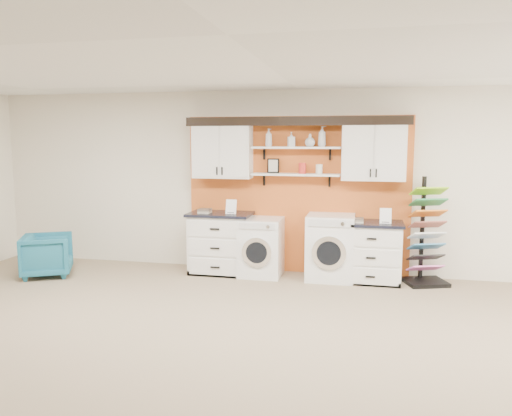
% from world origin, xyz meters
% --- Properties ---
extents(floor, '(10.00, 10.00, 0.00)m').
position_xyz_m(floor, '(0.00, 0.00, 0.00)').
color(floor, '#89705C').
rests_on(floor, ground).
extents(ceiling, '(10.00, 10.00, 0.00)m').
position_xyz_m(ceiling, '(0.00, 0.00, 2.80)').
color(ceiling, white).
rests_on(ceiling, wall_back).
extents(wall_back, '(10.00, 0.00, 10.00)m').
position_xyz_m(wall_back, '(0.00, 4.00, 1.40)').
color(wall_back, beige).
rests_on(wall_back, floor).
extents(accent_panel, '(3.40, 0.07, 2.40)m').
position_xyz_m(accent_panel, '(0.00, 3.96, 1.20)').
color(accent_panel, '#C65B21').
rests_on(accent_panel, wall_back).
extents(upper_cabinet_left, '(0.90, 0.35, 0.84)m').
position_xyz_m(upper_cabinet_left, '(-1.13, 3.79, 1.88)').
color(upper_cabinet_left, white).
rests_on(upper_cabinet_left, wall_back).
extents(upper_cabinet_right, '(0.90, 0.35, 0.84)m').
position_xyz_m(upper_cabinet_right, '(1.13, 3.79, 1.88)').
color(upper_cabinet_right, white).
rests_on(upper_cabinet_right, wall_back).
extents(shelf_lower, '(1.32, 0.28, 0.03)m').
position_xyz_m(shelf_lower, '(0.00, 3.80, 1.53)').
color(shelf_lower, white).
rests_on(shelf_lower, wall_back).
extents(shelf_upper, '(1.32, 0.28, 0.03)m').
position_xyz_m(shelf_upper, '(0.00, 3.80, 1.93)').
color(shelf_upper, white).
rests_on(shelf_upper, wall_back).
extents(crown_molding, '(3.30, 0.41, 0.13)m').
position_xyz_m(crown_molding, '(0.00, 3.81, 2.33)').
color(crown_molding, black).
rests_on(crown_molding, wall_back).
extents(picture_frame, '(0.18, 0.02, 0.22)m').
position_xyz_m(picture_frame, '(-0.35, 3.85, 1.66)').
color(picture_frame, black).
rests_on(picture_frame, shelf_lower).
extents(canister_red, '(0.11, 0.11, 0.16)m').
position_xyz_m(canister_red, '(0.10, 3.80, 1.62)').
color(canister_red, red).
rests_on(canister_red, shelf_lower).
extents(canister_cream, '(0.10, 0.10, 0.14)m').
position_xyz_m(canister_cream, '(0.35, 3.80, 1.61)').
color(canister_cream, silver).
rests_on(canister_cream, shelf_lower).
extents(base_cabinet_left, '(0.96, 0.66, 0.94)m').
position_xyz_m(base_cabinet_left, '(-1.13, 3.64, 0.47)').
color(base_cabinet_left, white).
rests_on(base_cabinet_left, floor).
extents(base_cabinet_right, '(0.89, 0.66, 0.88)m').
position_xyz_m(base_cabinet_right, '(1.13, 3.64, 0.44)').
color(base_cabinet_right, white).
rests_on(base_cabinet_right, floor).
extents(washer, '(0.62, 0.71, 0.87)m').
position_xyz_m(washer, '(-0.49, 3.64, 0.44)').
color(washer, white).
rests_on(washer, floor).
extents(dryer, '(0.69, 0.71, 0.96)m').
position_xyz_m(dryer, '(0.55, 3.64, 0.48)').
color(dryer, white).
rests_on(dryer, floor).
extents(sample_rack, '(0.68, 0.62, 1.53)m').
position_xyz_m(sample_rack, '(1.89, 3.67, 0.50)').
color(sample_rack, black).
rests_on(sample_rack, floor).
extents(armchair, '(0.93, 0.92, 0.64)m').
position_xyz_m(armchair, '(-3.64, 2.91, 0.32)').
color(armchair, '#195E79').
rests_on(armchair, floor).
extents(soap_bottle_a, '(0.15, 0.15, 0.27)m').
position_xyz_m(soap_bottle_a, '(-0.41, 3.80, 2.08)').
color(soap_bottle_a, silver).
rests_on(soap_bottle_a, shelf_upper).
extents(soap_bottle_b, '(0.13, 0.13, 0.22)m').
position_xyz_m(soap_bottle_b, '(-0.07, 3.80, 2.05)').
color(soap_bottle_b, silver).
rests_on(soap_bottle_b, shelf_upper).
extents(soap_bottle_c, '(0.19, 0.19, 0.19)m').
position_xyz_m(soap_bottle_c, '(0.21, 3.80, 2.04)').
color(soap_bottle_c, silver).
rests_on(soap_bottle_c, shelf_upper).
extents(soap_bottle_d, '(0.13, 0.12, 0.30)m').
position_xyz_m(soap_bottle_d, '(0.38, 3.80, 2.10)').
color(soap_bottle_d, silver).
rests_on(soap_bottle_d, shelf_upper).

